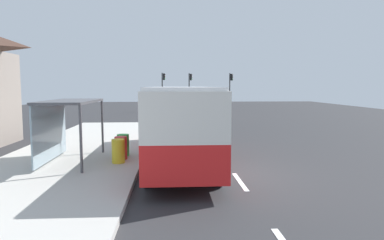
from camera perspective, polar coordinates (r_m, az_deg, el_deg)
name	(u,v)px	position (r m, az deg, el deg)	size (l,w,h in m)	color
ground_plane	(198,129)	(26.58, 1.02, -1.42)	(56.00, 92.00, 0.04)	#2D2D30
sidewalk_platform	(67,162)	(15.26, -20.01, -6.63)	(6.20, 30.00, 0.18)	beige
lane_stripe_seg_1	(240,182)	(11.98, 7.96, -10.09)	(0.16, 2.20, 0.01)	silver
lane_stripe_seg_2	(219,153)	(16.77, 4.57, -5.51)	(0.16, 2.20, 0.01)	silver
lane_stripe_seg_3	(208,138)	(21.66, 2.71, -2.97)	(0.16, 2.20, 0.01)	silver
lane_stripe_seg_4	(201,128)	(26.59, 1.55, -1.36)	(0.16, 2.20, 0.01)	silver
lane_stripe_seg_5	(197,122)	(31.55, 0.76, -0.26)	(0.16, 2.20, 0.01)	silver
lane_stripe_seg_6	(193,117)	(36.51, 0.17, 0.54)	(0.16, 2.20, 0.01)	silver
lane_stripe_seg_7	(190,113)	(41.49, -0.27, 1.15)	(0.16, 2.20, 0.01)	silver
bus	(180,119)	(14.72, -2.06, 0.17)	(2.54, 11.01, 3.21)	red
white_van	(211,104)	(36.98, 3.16, 2.68)	(2.20, 5.27, 2.30)	silver
sedan_near	(207,106)	(42.17, 2.47, 2.29)	(1.95, 4.45, 1.52)	#A51919
sedan_far	(199,102)	(53.17, 1.23, 2.98)	(1.99, 4.47, 1.52)	black
recycling_bin_yellow	(118,151)	(14.11, -12.14, -5.06)	(0.52, 0.52, 0.95)	yellow
recycling_bin_red	(121,148)	(14.79, -11.73, -4.56)	(0.52, 0.52, 0.95)	red
recycling_bin_green	(123,145)	(15.48, -11.36, -4.10)	(0.52, 0.52, 0.95)	green
traffic_light_near_side	(231,86)	(44.18, 6.41, 5.61)	(0.49, 0.28, 4.89)	#2D2D2D
traffic_light_far_side	(163,86)	(44.34, -4.84, 5.67)	(0.49, 0.28, 4.95)	#2D2D2D
traffic_light_median	(190,86)	(45.20, -0.35, 5.68)	(0.49, 0.28, 4.94)	#2D2D2D
bus_shelter	(63,115)	(14.74, -20.59, 0.82)	(1.80, 4.00, 2.50)	#4C4C51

